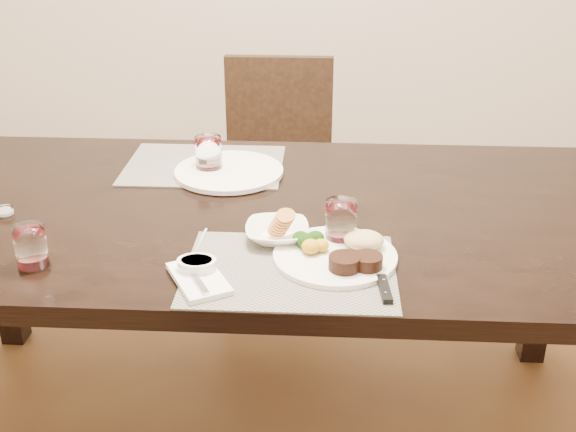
# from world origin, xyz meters

# --- Properties ---
(ground_plane) EXTENTS (4.50, 4.50, 0.00)m
(ground_plane) POSITION_xyz_m (0.00, 0.00, 0.00)
(ground_plane) COLOR #432315
(ground_plane) RESTS_ON ground
(dining_table) EXTENTS (2.00, 1.00, 0.75)m
(dining_table) POSITION_xyz_m (0.00, 0.00, 0.67)
(dining_table) COLOR black
(dining_table) RESTS_ON ground
(chair_far) EXTENTS (0.42, 0.42, 0.90)m
(chair_far) POSITION_xyz_m (0.00, 0.93, 0.50)
(chair_far) COLOR black
(chair_far) RESTS_ON ground
(placemat_near) EXTENTS (0.46, 0.34, 0.00)m
(placemat_near) POSITION_xyz_m (0.12, -0.33, 0.75)
(placemat_near) COLOR slate
(placemat_near) RESTS_ON dining_table
(placemat_far) EXTENTS (0.46, 0.34, 0.00)m
(placemat_far) POSITION_xyz_m (-0.17, 0.28, 0.75)
(placemat_far) COLOR slate
(placemat_far) RESTS_ON dining_table
(dinner_plate) EXTENTS (0.28, 0.28, 0.05)m
(dinner_plate) POSITION_xyz_m (0.23, -0.28, 0.77)
(dinner_plate) COLOR white
(dinner_plate) RESTS_ON placemat_near
(napkin_fork) EXTENTS (0.16, 0.19, 0.02)m
(napkin_fork) POSITION_xyz_m (-0.07, -0.39, 0.76)
(napkin_fork) COLOR white
(napkin_fork) RESTS_ON placemat_near
(steak_knife) EXTENTS (0.03, 0.24, 0.01)m
(steak_knife) POSITION_xyz_m (0.32, -0.38, 0.76)
(steak_knife) COLOR silver
(steak_knife) RESTS_ON placemat_near
(cracker_bowl) EXTENTS (0.16, 0.16, 0.07)m
(cracker_bowl) POSITION_xyz_m (0.08, -0.19, 0.77)
(cracker_bowl) COLOR white
(cracker_bowl) RESTS_ON placemat_near
(sauce_ramekin) EXTENTS (0.09, 0.13, 0.07)m
(sauce_ramekin) POSITION_xyz_m (-0.08, -0.36, 0.77)
(sauce_ramekin) COLOR white
(sauce_ramekin) RESTS_ON placemat_near
(wine_glass_near) EXTENTS (0.07, 0.07, 0.10)m
(wine_glass_near) POSITION_xyz_m (0.23, -0.19, 0.80)
(wine_glass_near) COLOR white
(wine_glass_near) RESTS_ON placemat_near
(far_plate) EXTENTS (0.31, 0.31, 0.01)m
(far_plate) POSITION_xyz_m (-0.09, 0.21, 0.76)
(far_plate) COLOR white
(far_plate) RESTS_ON placemat_far
(wine_glass_far) EXTENTS (0.08, 0.08, 0.10)m
(wine_glass_far) POSITION_xyz_m (-0.15, 0.23, 0.80)
(wine_glass_far) COLOR white
(wine_glass_far) RESTS_ON placemat_far
(wine_glass_side) EXTENTS (0.07, 0.07, 0.10)m
(wine_glass_side) POSITION_xyz_m (-0.45, -0.33, 0.79)
(wine_glass_side) COLOR white
(wine_glass_side) RESTS_ON dining_table
(salt_cellar) EXTENTS (0.04, 0.04, 0.02)m
(salt_cellar) POSITION_xyz_m (-0.62, -0.08, 0.76)
(salt_cellar) COLOR white
(salt_cellar) RESTS_ON dining_table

